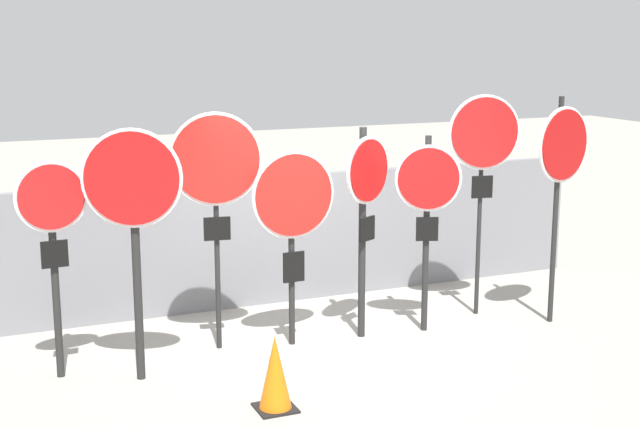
# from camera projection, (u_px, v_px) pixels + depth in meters

# --- Properties ---
(ground_plane) EXTENTS (40.00, 40.00, 0.00)m
(ground_plane) POSITION_uv_depth(u_px,v_px,m) (325.00, 343.00, 9.57)
(ground_plane) COLOR gray
(fence_back) EXTENTS (8.46, 0.12, 1.58)m
(fence_back) POSITION_uv_depth(u_px,v_px,m) (273.00, 240.00, 10.86)
(fence_back) COLOR slate
(fence_back) RESTS_ON ground
(stop_sign_0) EXTENTS (0.67, 0.15, 2.12)m
(stop_sign_0) POSITION_uv_depth(u_px,v_px,m) (53.00, 226.00, 8.30)
(stop_sign_0) COLOR black
(stop_sign_0) RESTS_ON ground
(stop_sign_1) EXTENTS (0.89, 0.32, 2.43)m
(stop_sign_1) POSITION_uv_depth(u_px,v_px,m) (133.00, 202.00, 8.19)
(stop_sign_1) COLOR black
(stop_sign_1) RESTS_ON ground
(stop_sign_2) EXTENTS (0.95, 0.19, 2.50)m
(stop_sign_2) POSITION_uv_depth(u_px,v_px,m) (216.00, 173.00, 9.00)
(stop_sign_2) COLOR black
(stop_sign_2) RESTS_ON ground
(stop_sign_3) EXTENTS (0.92, 0.14, 2.09)m
(stop_sign_3) POSITION_uv_depth(u_px,v_px,m) (293.00, 209.00, 9.19)
(stop_sign_3) COLOR black
(stop_sign_3) RESTS_ON ground
(stop_sign_4) EXTENTS (0.64, 0.37, 2.30)m
(stop_sign_4) POSITION_uv_depth(u_px,v_px,m) (366.00, 196.00, 9.44)
(stop_sign_4) COLOR black
(stop_sign_4) RESTS_ON ground
(stop_sign_5) EXTENTS (0.69, 0.29, 2.19)m
(stop_sign_5) POSITION_uv_depth(u_px,v_px,m) (428.00, 198.00, 9.63)
(stop_sign_5) COLOR black
(stop_sign_5) RESTS_ON ground
(stop_sign_6) EXTENTS (0.85, 0.19, 2.59)m
(stop_sign_6) POSITION_uv_depth(u_px,v_px,m) (484.00, 147.00, 10.12)
(stop_sign_6) COLOR black
(stop_sign_6) RESTS_ON ground
(stop_sign_7) EXTENTS (0.82, 0.27, 2.59)m
(stop_sign_7) POSITION_uv_depth(u_px,v_px,m) (562.00, 160.00, 9.86)
(stop_sign_7) COLOR black
(stop_sign_7) RESTS_ON ground
(traffic_cone_0) EXTENTS (0.35, 0.35, 0.68)m
(traffic_cone_0) POSITION_uv_depth(u_px,v_px,m) (275.00, 373.00, 7.82)
(traffic_cone_0) COLOR black
(traffic_cone_0) RESTS_ON ground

